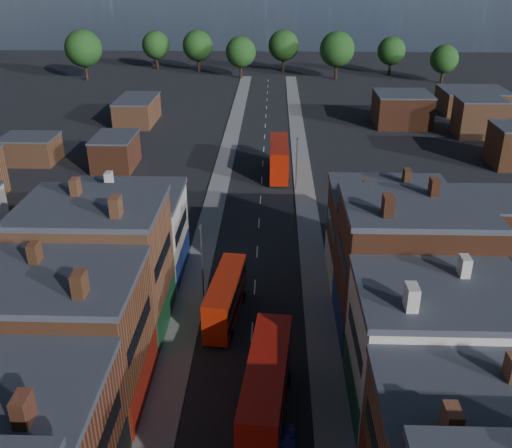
# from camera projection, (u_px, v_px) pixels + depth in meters

# --- Properties ---
(pavement_west) EXTENTS (3.00, 200.00, 0.12)m
(pavement_west) POSITION_uv_depth(u_px,v_px,m) (211.00, 216.00, 76.70)
(pavement_west) COLOR gray
(pavement_west) RESTS_ON ground
(pavement_east) EXTENTS (3.00, 200.00, 0.12)m
(pavement_east) POSITION_uv_depth(u_px,v_px,m) (308.00, 217.00, 76.32)
(pavement_east) COLOR gray
(pavement_east) RESTS_ON ground
(lamp_post_2) EXTENTS (0.25, 0.70, 8.12)m
(lamp_post_2) POSITION_uv_depth(u_px,v_px,m) (202.00, 256.00, 56.59)
(lamp_post_2) COLOR slate
(lamp_post_2) RESTS_ON ground
(lamp_post_3) EXTENTS (0.25, 0.70, 8.12)m
(lamp_post_3) POSITION_uv_depth(u_px,v_px,m) (297.00, 160.00, 83.45)
(lamp_post_3) COLOR slate
(lamp_post_3) RESTS_ON ground
(bus_0) EXTENTS (3.47, 10.34, 4.38)m
(bus_0) POSITION_uv_depth(u_px,v_px,m) (226.00, 297.00, 54.15)
(bus_0) COLOR red
(bus_0) RESTS_ON ground
(bus_1) EXTENTS (3.97, 12.52, 5.31)m
(bus_1) POSITION_uv_depth(u_px,v_px,m) (266.00, 389.00, 41.84)
(bus_1) COLOR #B4140A
(bus_1) RESTS_ON ground
(bus_2) EXTENTS (3.18, 12.41, 5.35)m
(bus_2) POSITION_uv_depth(u_px,v_px,m) (279.00, 158.00, 90.18)
(bus_2) COLOR #A11807
(bus_2) RESTS_ON ground
(car_1) EXTENTS (1.36, 3.67, 1.20)m
(car_1) POSITION_uv_depth(u_px,v_px,m) (286.00, 446.00, 39.85)
(car_1) COLOR navy
(car_1) RESTS_ON ground
(car_2) EXTENTS (2.61, 4.80, 1.28)m
(car_2) POSITION_uv_depth(u_px,v_px,m) (229.00, 270.00, 62.24)
(car_2) COLOR black
(car_2) RESTS_ON ground
(car_3) EXTENTS (2.24, 4.38, 1.22)m
(car_3) POSITION_uv_depth(u_px,v_px,m) (282.00, 176.00, 89.20)
(car_3) COLOR silver
(car_3) RESTS_ON ground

